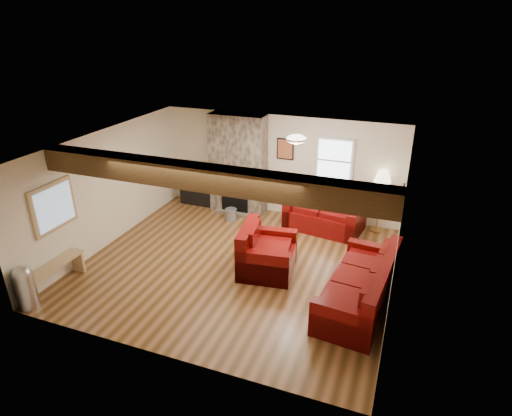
% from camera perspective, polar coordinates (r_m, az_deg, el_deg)
% --- Properties ---
extents(room, '(8.00, 8.00, 8.00)m').
position_cam_1_polar(room, '(8.20, -2.71, -0.05)').
color(room, '#4E3314').
rests_on(room, ground).
extents(floor, '(6.00, 6.00, 0.00)m').
position_cam_1_polar(floor, '(8.79, -2.55, -7.51)').
color(floor, '#4E3314').
rests_on(floor, ground).
extents(oak_beam, '(6.00, 0.36, 0.38)m').
position_cam_1_polar(oak_beam, '(6.76, -7.04, 4.08)').
color(oak_beam, black).
rests_on(oak_beam, room).
extents(chimney_breast, '(1.40, 0.67, 2.50)m').
position_cam_1_polar(chimney_breast, '(10.72, -2.42, 5.69)').
color(chimney_breast, '#3B362E').
rests_on(chimney_breast, floor).
extents(back_window, '(0.90, 0.08, 1.10)m').
position_cam_1_polar(back_window, '(10.18, 10.40, 6.26)').
color(back_window, silver).
rests_on(back_window, room).
extents(hatch_window, '(0.08, 1.00, 0.90)m').
position_cam_1_polar(hatch_window, '(8.61, -25.36, 0.17)').
color(hatch_window, '#A58357').
rests_on(hatch_window, room).
extents(ceiling_dome, '(0.40, 0.40, 0.18)m').
position_cam_1_polar(ceiling_dome, '(8.32, 5.38, 8.94)').
color(ceiling_dome, silver).
rests_on(ceiling_dome, room).
extents(artwork_back, '(0.42, 0.06, 0.52)m').
position_cam_1_polar(artwork_back, '(10.40, 3.92, 7.84)').
color(artwork_back, black).
rests_on(artwork_back, room).
extents(artwork_right, '(0.06, 0.55, 0.42)m').
position_cam_1_polar(artwork_right, '(7.71, 18.84, 1.03)').
color(artwork_right, black).
rests_on(artwork_right, room).
extents(sofa_three, '(1.21, 2.41, 0.90)m').
position_cam_1_polar(sofa_three, '(7.64, 13.57, -9.62)').
color(sofa_three, '#460805').
rests_on(sofa_three, floor).
extents(loveseat, '(1.88, 1.26, 0.93)m').
position_cam_1_polar(loveseat, '(10.13, 9.15, -0.33)').
color(loveseat, '#460805').
rests_on(loveseat, floor).
extents(armchair_red, '(1.17, 1.29, 0.94)m').
position_cam_1_polar(armchair_red, '(8.36, 1.55, -5.54)').
color(armchair_red, '#460805').
rests_on(armchair_red, floor).
extents(coffee_table, '(0.93, 0.93, 0.49)m').
position_cam_1_polar(coffee_table, '(8.88, 0.29, -5.43)').
color(coffee_table, '#4C3118').
rests_on(coffee_table, floor).
extents(tv_cabinet, '(0.92, 0.37, 0.46)m').
position_cam_1_polar(tv_cabinet, '(11.58, -7.66, 1.70)').
color(tv_cabinet, black).
rests_on(tv_cabinet, floor).
extents(television, '(0.88, 0.11, 0.50)m').
position_cam_1_polar(television, '(11.40, -7.79, 3.94)').
color(television, black).
rests_on(television, tv_cabinet).
extents(floor_lamp, '(0.39, 0.39, 1.51)m').
position_cam_1_polar(floor_lamp, '(9.98, 16.53, 3.68)').
color(floor_lamp, tan).
rests_on(floor_lamp, floor).
extents(pine_bench, '(0.30, 1.27, 0.48)m').
position_cam_1_polar(pine_bench, '(8.80, -25.18, -8.20)').
color(pine_bench, '#A58357').
rests_on(pine_bench, floor).
extents(pedal_bin, '(0.41, 0.41, 0.83)m').
position_cam_1_polar(pedal_bin, '(8.36, -28.39, -9.24)').
color(pedal_bin, '#B2B2B8').
rests_on(pedal_bin, floor).
extents(coal_bucket, '(0.31, 0.31, 0.29)m').
position_cam_1_polar(coal_bucket, '(10.60, -3.35, -0.81)').
color(coal_bucket, gray).
rests_on(coal_bucket, floor).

